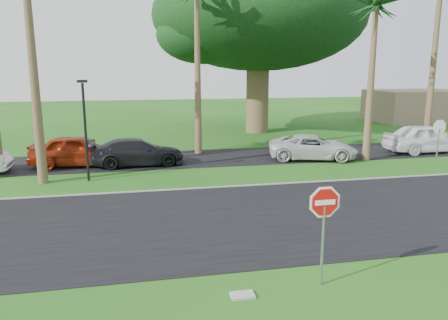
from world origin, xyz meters
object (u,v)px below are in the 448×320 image
object	(u,v)px
stop_sign_far	(439,133)
car_pickup	(426,138)
stop_sign_near	(324,215)
car_dark	(137,152)
car_minivan	(313,147)
car_red	(78,151)

from	to	relation	value
stop_sign_far	car_pickup	xyz separation A→B (m)	(1.83, 3.41, -0.89)
stop_sign_far	stop_sign_near	bearing A→B (deg)	43.73
car_dark	stop_sign_far	bearing A→B (deg)	-105.89
stop_sign_far	car_dark	world-z (taller)	stop_sign_far
stop_sign_near	car_pickup	bearing A→B (deg)	47.22
car_dark	car_minivan	distance (m)	9.90
car_red	car_pickup	world-z (taller)	car_pickup
car_red	car_minivan	distance (m)	13.02
car_dark	car_pickup	world-z (taller)	car_pickup
car_red	car_minivan	bearing A→B (deg)	-88.74
car_dark	car_minivan	size ratio (longest dim) A/B	0.99
car_red	car_dark	bearing A→B (deg)	-93.21
stop_sign_far	car_red	world-z (taller)	stop_sign_far
stop_sign_far	car_red	bearing A→B (deg)	-11.34
stop_sign_far	car_minivan	world-z (taller)	stop_sign_far
car_minivan	car_dark	bearing A→B (deg)	101.89
stop_sign_near	car_dark	size ratio (longest dim) A/B	0.53
stop_sign_near	car_pickup	distance (m)	19.65
car_dark	car_minivan	world-z (taller)	car_dark
stop_sign_far	car_dark	size ratio (longest dim) A/B	0.53
car_pickup	stop_sign_near	bearing A→B (deg)	136.80
car_dark	car_red	bearing A→B (deg)	77.78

